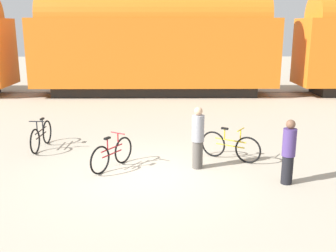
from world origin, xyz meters
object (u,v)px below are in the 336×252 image
object	(u,v)px
person_in_grey	(198,138)
bicycle_maroon	(112,154)
person_in_purple	(289,152)
bicycle_yellow	(230,146)
freight_train	(155,42)
bicycle_black	(41,136)

from	to	relation	value
person_in_grey	bicycle_maroon	bearing A→B (deg)	-27.73
bicycle_maroon	person_in_purple	distance (m)	4.52
bicycle_maroon	bicycle_yellow	bearing A→B (deg)	11.51
freight_train	person_in_purple	xyz separation A→B (m)	(3.48, -12.68, -2.09)
bicycle_yellow	bicycle_black	bearing A→B (deg)	168.71
bicycle_maroon	bicycle_black	xyz separation A→B (m)	(-2.43, 1.81, 0.01)
bicycle_maroon	person_in_grey	xyz separation A→B (m)	(2.29, 0.01, 0.45)
bicycle_yellow	bicycle_maroon	xyz separation A→B (m)	(-3.27, -0.67, -0.01)
freight_train	bicycle_black	world-z (taller)	freight_train
bicycle_maroon	person_in_grey	distance (m)	2.33
bicycle_yellow	person_in_purple	size ratio (longest dim) A/B	0.98
bicycle_black	person_in_purple	distance (m)	7.40
bicycle_yellow	bicycle_maroon	bearing A→B (deg)	-168.49
freight_train	person_in_grey	size ratio (longest dim) A/B	24.98
person_in_grey	person_in_purple	world-z (taller)	person_in_grey
bicycle_black	freight_train	bearing A→B (deg)	71.26
freight_train	bicycle_yellow	world-z (taller)	freight_train
person_in_grey	freight_train	bearing A→B (deg)	-110.99
bicycle_yellow	person_in_purple	xyz separation A→B (m)	(1.09, -1.76, 0.40)
freight_train	person_in_grey	bearing A→B (deg)	-83.09
freight_train	person_in_grey	world-z (taller)	freight_train
freight_train	bicycle_maroon	bearing A→B (deg)	-94.37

